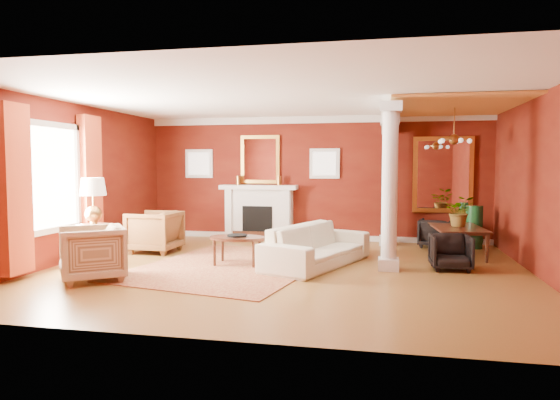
% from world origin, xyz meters
% --- Properties ---
extents(ground, '(8.00, 8.00, 0.00)m').
position_xyz_m(ground, '(0.00, 0.00, 0.00)').
color(ground, brown).
rests_on(ground, ground).
extents(room_shell, '(8.04, 7.04, 2.92)m').
position_xyz_m(room_shell, '(0.00, 0.00, 2.02)').
color(room_shell, '#631B0D').
rests_on(room_shell, ground).
extents(fireplace, '(1.85, 0.42, 1.29)m').
position_xyz_m(fireplace, '(-1.30, 3.32, 0.65)').
color(fireplace, silver).
rests_on(fireplace, ground).
extents(overmantel_mirror, '(0.95, 0.07, 1.15)m').
position_xyz_m(overmantel_mirror, '(-1.30, 3.45, 1.90)').
color(overmantel_mirror, gold).
rests_on(overmantel_mirror, fireplace).
extents(flank_window_left, '(0.70, 0.07, 0.70)m').
position_xyz_m(flank_window_left, '(-2.85, 3.46, 1.80)').
color(flank_window_left, silver).
rests_on(flank_window_left, room_shell).
extents(flank_window_right, '(0.70, 0.07, 0.70)m').
position_xyz_m(flank_window_right, '(0.25, 3.46, 1.80)').
color(flank_window_right, silver).
rests_on(flank_window_right, room_shell).
extents(left_window, '(0.21, 2.55, 2.60)m').
position_xyz_m(left_window, '(-3.89, -0.60, 1.42)').
color(left_window, white).
rests_on(left_window, room_shell).
extents(column_front, '(0.36, 0.36, 2.80)m').
position_xyz_m(column_front, '(1.70, 0.30, 1.43)').
color(column_front, silver).
rests_on(column_front, ground).
extents(column_back, '(0.36, 0.36, 2.80)m').
position_xyz_m(column_back, '(1.70, 3.00, 1.43)').
color(column_back, silver).
rests_on(column_back, ground).
extents(header_beam, '(0.30, 3.20, 0.32)m').
position_xyz_m(header_beam, '(1.70, 1.90, 2.62)').
color(header_beam, silver).
rests_on(header_beam, column_front).
extents(amber_ceiling, '(2.30, 3.40, 0.04)m').
position_xyz_m(amber_ceiling, '(2.85, 1.75, 2.87)').
color(amber_ceiling, '#D78D3F').
rests_on(amber_ceiling, room_shell).
extents(dining_mirror, '(1.30, 0.07, 1.70)m').
position_xyz_m(dining_mirror, '(2.90, 3.45, 1.55)').
color(dining_mirror, gold).
rests_on(dining_mirror, room_shell).
extents(chandelier, '(0.60, 0.62, 0.75)m').
position_xyz_m(chandelier, '(2.90, 1.80, 2.25)').
color(chandelier, '#A57234').
rests_on(chandelier, room_shell).
extents(crown_trim, '(8.00, 0.08, 0.16)m').
position_xyz_m(crown_trim, '(0.00, 3.46, 2.82)').
color(crown_trim, silver).
rests_on(crown_trim, room_shell).
extents(base_trim, '(8.00, 0.08, 0.12)m').
position_xyz_m(base_trim, '(0.00, 3.46, 0.06)').
color(base_trim, silver).
rests_on(base_trim, ground).
extents(rug, '(3.51, 4.26, 0.02)m').
position_xyz_m(rug, '(-0.99, 0.06, 0.01)').
color(rug, maroon).
rests_on(rug, ground).
extents(sofa, '(1.55, 2.53, 0.95)m').
position_xyz_m(sofa, '(0.47, 0.44, 0.48)').
color(sofa, white).
rests_on(sofa, ground).
extents(armchair_leopard, '(0.88, 0.94, 0.93)m').
position_xyz_m(armchair_leopard, '(-2.92, 1.10, 0.46)').
color(armchair_leopard, black).
rests_on(armchair_leopard, ground).
extents(armchair_stripe, '(1.22, 1.23, 0.93)m').
position_xyz_m(armchair_stripe, '(-2.74, -1.40, 0.46)').
color(armchair_stripe, tan).
rests_on(armchair_stripe, ground).
extents(coffee_table, '(1.00, 1.00, 0.51)m').
position_xyz_m(coffee_table, '(-0.91, 0.21, 0.46)').
color(coffee_table, '#32170E').
rests_on(coffee_table, ground).
extents(coffee_book, '(0.15, 0.11, 0.23)m').
position_xyz_m(coffee_book, '(-0.90, 0.21, 0.62)').
color(coffee_book, '#32170E').
rests_on(coffee_book, coffee_table).
extents(side_table, '(0.62, 0.62, 1.54)m').
position_xyz_m(side_table, '(-3.39, -0.31, 1.04)').
color(side_table, '#32170E').
rests_on(side_table, ground).
extents(dining_table, '(0.69, 1.65, 0.90)m').
position_xyz_m(dining_table, '(3.05, 1.97, 0.45)').
color(dining_table, '#32170E').
rests_on(dining_table, ground).
extents(dining_chair_near, '(0.67, 0.63, 0.66)m').
position_xyz_m(dining_chair_near, '(2.72, 0.53, 0.33)').
color(dining_chair_near, black).
rests_on(dining_chair_near, ground).
extents(dining_chair_far, '(0.77, 0.74, 0.67)m').
position_xyz_m(dining_chair_far, '(2.71, 2.91, 0.33)').
color(dining_chair_far, black).
rests_on(dining_chair_far, ground).
extents(green_urn, '(0.38, 0.38, 0.92)m').
position_xyz_m(green_urn, '(3.50, 2.93, 0.36)').
color(green_urn, '#14411C').
rests_on(green_urn, ground).
extents(potted_plant, '(0.55, 0.61, 0.46)m').
position_xyz_m(potted_plant, '(3.06, 1.96, 1.13)').
color(potted_plant, '#26591E').
rests_on(potted_plant, dining_table).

